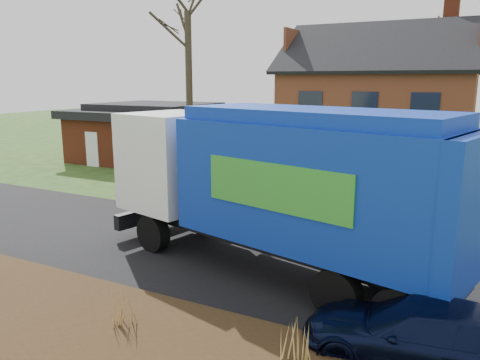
% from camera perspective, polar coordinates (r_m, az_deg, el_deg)
% --- Properties ---
extents(ground, '(120.00, 120.00, 0.00)m').
position_cam_1_polar(ground, '(14.47, -2.94, -8.88)').
color(ground, '#294517').
rests_on(ground, ground).
extents(road, '(80.00, 7.00, 0.02)m').
position_cam_1_polar(road, '(14.46, -2.94, -8.84)').
color(road, black).
rests_on(road, ground).
extents(mulch_verge, '(80.00, 3.50, 0.30)m').
position_cam_1_polar(mulch_verge, '(10.59, -18.12, -16.89)').
color(mulch_verge, black).
rests_on(mulch_verge, ground).
extents(main_house, '(12.95, 8.95, 9.26)m').
position_cam_1_polar(main_house, '(26.15, 15.59, 9.17)').
color(main_house, beige).
rests_on(main_house, ground).
extents(ranch_house, '(9.80, 8.20, 3.70)m').
position_cam_1_polar(ranch_house, '(31.20, -10.17, 5.75)').
color(ranch_house, brown).
rests_on(ranch_house, ground).
extents(garbage_truck, '(10.86, 5.21, 4.50)m').
position_cam_1_polar(garbage_truck, '(12.37, 4.62, 0.01)').
color(garbage_truck, black).
rests_on(garbage_truck, ground).
extents(silver_sedan, '(4.95, 3.09, 1.54)m').
position_cam_1_polar(silver_sedan, '(18.20, 2.42, -1.91)').
color(silver_sedan, '#9D9EA4').
rests_on(silver_sedan, ground).
extents(navy_wagon, '(4.50, 2.16, 1.26)m').
position_cam_1_polar(navy_wagon, '(9.57, 21.26, -17.15)').
color(navy_wagon, black).
rests_on(navy_wagon, ground).
extents(tree_back, '(3.30, 3.30, 10.46)m').
position_cam_1_polar(tree_back, '(34.57, 25.40, 16.89)').
color(tree_back, '#392B22').
rests_on(tree_back, ground).
extents(grass_clump_mid, '(0.30, 0.25, 0.85)m').
position_cam_1_polar(grass_clump_mid, '(10.05, -14.15, -14.62)').
color(grass_clump_mid, '#AE894D').
rests_on(grass_clump_mid, mulch_verge).
extents(grass_clump_east, '(0.36, 0.30, 0.91)m').
position_cam_1_polar(grass_clump_east, '(8.62, 6.83, -18.88)').
color(grass_clump_east, tan).
rests_on(grass_clump_east, mulch_verge).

